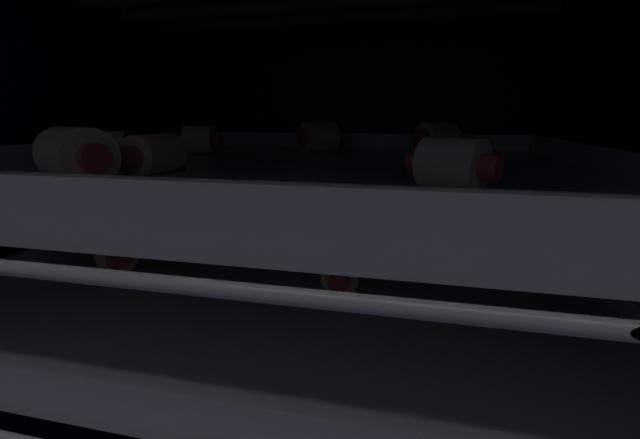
{
  "coord_description": "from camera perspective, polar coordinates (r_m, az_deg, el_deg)",
  "views": [
    {
      "loc": [
        8.39,
        -32.59,
        23.64
      ],
      "look_at": [
        0.0,
        3.08,
        14.47
      ],
      "focal_mm": 23.21,
      "sensor_mm": 36.0,
      "label": 1
    }
  ],
  "objects": [
    {
      "name": "pig_in_blanket_lower_1",
      "position": [
        0.52,
        4.95,
        2.11
      ],
      "size": [
        2.77,
        4.97,
        2.56
      ],
      "rotation": [
        0.0,
        0.0,
        3.08
      ],
      "color": "beige",
      "rests_on": "baking_tray_lower"
    },
    {
      "name": "baking_tray_lower",
      "position": [
        0.36,
        -1.14,
        -5.79
      ],
      "size": [
        43.25,
        41.09,
        2.36
      ],
      "color": "silver",
      "rests_on": "oven_rack_lower"
    },
    {
      "name": "pig_in_blanket_lower_4",
      "position": [
        0.37,
        23.73,
        -3.62
      ],
      "size": [
        4.56,
        5.29,
        2.81
      ],
      "rotation": [
        0.0,
        0.0,
        3.81
      ],
      "color": "beige",
      "rests_on": "baking_tray_lower"
    },
    {
      "name": "oven_rack_lower",
      "position": [
        0.36,
        -1.13,
        -7.15
      ],
      "size": [
        47.05,
        47.58,
        0.74
      ],
      "color": "#B7B7BC"
    },
    {
      "name": "ground_plane",
      "position": [
        0.41,
        -1.05,
        -21.71
      ],
      "size": [
        51.62,
        50.95,
        1.2
      ],
      "primitive_type": "cube",
      "color": "#0C1138"
    },
    {
      "name": "baking_tray_upper",
      "position": [
        0.34,
        -1.2,
        6.92
      ],
      "size": [
        43.25,
        41.09,
        2.8
      ],
      "color": "silver",
      "rests_on": "oven_rack_upper"
    },
    {
      "name": "pig_in_blanket_lower_0",
      "position": [
        0.5,
        10.48,
        1.76
      ],
      "size": [
        3.77,
        5.01,
        3.11
      ],
      "rotation": [
        0.0,
        0.0,
        0.27
      ],
      "color": "beige",
      "rests_on": "baking_tray_lower"
    },
    {
      "name": "oven_rack_upper",
      "position": [
        0.34,
        -1.19,
        5.32
      ],
      "size": [
        46.88,
        47.58,
        0.57
      ],
      "color": "#B7B7BC"
    },
    {
      "name": "pig_in_blanket_lower_3",
      "position": [
        0.43,
        10.42,
        -0.27
      ],
      "size": [
        3.38,
        4.58,
        3.02
      ],
      "rotation": [
        0.0,
        0.0,
        3.27
      ],
      "color": "beige",
      "rests_on": "baking_tray_lower"
    },
    {
      "name": "pig_in_blanket_upper_6",
      "position": [
        0.28,
        -30.52,
        7.61
      ],
      "size": [
        5.61,
        4.7,
        3.27
      ],
      "rotation": [
        0.0,
        0.0,
        4.26
      ],
      "color": "beige",
      "rests_on": "baking_tray_upper"
    },
    {
      "name": "pig_in_blanket_upper_5",
      "position": [
        0.46,
        -16.25,
        10.51
      ],
      "size": [
        4.7,
        3.43,
        2.93
      ],
      "rotation": [
        0.0,
        0.0,
        1.76
      ],
      "color": "beige",
      "rests_on": "baking_tray_upper"
    },
    {
      "name": "oven_wall_left",
      "position": [
        0.47,
        -32.49,
        4.81
      ],
      "size": [
        1.2,
        48.55,
        35.7
      ],
      "primitive_type": "cube",
      "color": "#0C1138",
      "rests_on": "ground_plane"
    },
    {
      "name": "pig_in_blanket_lower_5",
      "position": [
        0.37,
        -26.25,
        -3.57
      ],
      "size": [
        5.16,
        5.41,
        3.21
      ],
      "rotation": [
        0.0,
        0.0,
        0.74
      ],
      "color": "beige",
      "rests_on": "baking_tray_lower"
    },
    {
      "name": "pig_in_blanket_lower_2",
      "position": [
        0.3,
        3.27,
        -6.93
      ],
      "size": [
        2.6,
        5.0,
        2.53
      ],
      "rotation": [
        0.0,
        0.0,
        0.02
      ],
      "color": "beige",
      "rests_on": "baking_tray_lower"
    },
    {
      "name": "pig_in_blanket_upper_0",
      "position": [
        0.45,
        15.8,
        10.73
      ],
      "size": [
        5.3,
        4.96,
        3.25
      ],
      "rotation": [
        0.0,
        0.0,
        2.29
      ],
      "color": "beige",
      "rests_on": "baking_tray_upper"
    },
    {
      "name": "oven_wall_back",
      "position": [
        0.58,
        4.96,
        8.31
      ],
      "size": [
        51.62,
        1.2,
        35.7
      ],
      "primitive_type": "cube",
      "color": "#0C1138",
      "rests_on": "ground_plane"
    },
    {
      "name": "pig_in_blanket_upper_2",
      "position": [
        0.23,
        17.76,
        7.27
      ],
      "size": [
        4.92,
        3.96,
        2.77
      ],
      "rotation": [
        0.0,
        0.0,
        1.05
      ],
      "color": "beige",
      "rests_on": "baking_tray_upper"
    },
    {
      "name": "pig_in_blanket_upper_3",
      "position": [
        0.47,
        -0.16,
        11.41
      ],
      "size": [
        4.76,
        4.76,
        3.31
      ],
      "rotation": [
        0.0,
        0.0,
        2.35
      ],
      "color": "beige",
      "rests_on": "baking_tray_upper"
    },
    {
      "name": "pig_in_blanket_upper_1",
      "position": [
        0.36,
        -27.86,
        8.56
      ],
      "size": [
        5.27,
        4.06,
        2.75
      ],
      "rotation": [
        0.0,
        0.0,
        2.01
      ],
      "color": "beige",
      "rests_on": "baking_tray_upper"
    },
    {
      "name": "pig_in_blanket_lower_6",
      "position": [
        0.56,
        -11.4,
        2.8
      ],
      "size": [
        4.81,
        5.17,
        2.71
      ],
      "rotation": [
        0.0,
        0.0,
        0.72
      ],
      "color": "beige",
      "rests_on": "baking_tray_lower"
    },
    {
      "name": "pig_in_blanket_upper_4",
      "position": [
        0.31,
        -21.93,
        8.35
      ],
      "size": [
        2.94,
        5.73,
        2.7
      ],
      "rotation": [
        0.0,
        0.0,
        3.07
      ],
      "color": "beige",
      "rests_on": "baking_tray_upper"
    }
  ]
}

